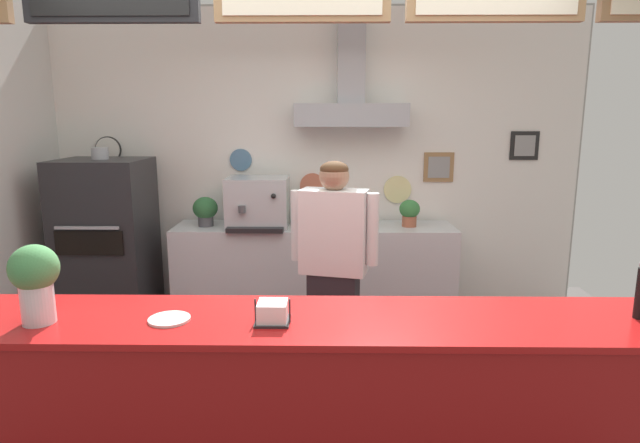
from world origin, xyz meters
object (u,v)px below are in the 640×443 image
potted_sage (361,211)px  espresso_machine (258,202)px  pizza_oven (108,247)px  potted_basil (305,211)px  condiment_plate (169,319)px  potted_rosemary (205,210)px  potted_oregano (410,212)px  basil_vase (35,281)px  shop_worker (334,272)px  napkin_holder (273,313)px

potted_sage → espresso_machine: bearing=179.9°
pizza_oven → potted_basil: size_ratio=6.83×
potted_sage → condiment_plate: bearing=-112.6°
potted_rosemary → potted_oregano: (1.82, 0.01, -0.01)m
basil_vase → condiment_plate: (0.56, 0.03, -0.19)m
espresso_machine → condiment_plate: size_ratio=2.90×
shop_worker → condiment_plate: shop_worker is taller
napkin_holder → condiment_plate: bearing=178.3°
shop_worker → potted_sage: shop_worker is taller
condiment_plate → pizza_oven: bearing=118.6°
espresso_machine → condiment_plate: 2.40m
shop_worker → napkin_holder: shop_worker is taller
potted_basil → pizza_oven: bearing=-173.0°
pizza_oven → shop_worker: size_ratio=1.02×
espresso_machine → potted_oregano: size_ratio=2.23×
shop_worker → espresso_machine: size_ratio=3.01×
espresso_machine → potted_oregano: espresso_machine is taller
napkin_holder → basil_vase: 1.04m
shop_worker → potted_sage: bearing=-88.6°
potted_basil → condiment_plate: (-0.50, -2.45, -0.05)m
shop_worker → basil_vase: (-1.31, -1.25, 0.33)m
napkin_holder → pizza_oven: bearing=126.7°
espresso_machine → potted_basil: 0.42m
espresso_machine → potted_rosemary: bearing=179.2°
potted_oregano → basil_vase: 3.16m
basil_vase → condiment_plate: size_ratio=1.91×
shop_worker → condiment_plate: 1.43m
shop_worker → potted_basil: 1.28m
napkin_holder → potted_rosemary: bearing=109.3°
espresso_machine → potted_oregano: (1.35, 0.02, -0.08)m
shop_worker → condiment_plate: (-0.75, -1.21, 0.14)m
condiment_plate → potted_oregano: bearing=59.3°
potted_basil → napkin_holder: (-0.04, -2.47, -0.02)m
potted_basil → potted_sage: bearing=-6.8°
basil_vase → pizza_oven: bearing=106.1°
potted_sage → napkin_holder: bearing=-102.5°
potted_rosemary → potted_oregano: bearing=0.3°
potted_sage → pizza_oven: bearing=-176.1°
shop_worker → potted_rosemary: shop_worker is taller
potted_oregano → basil_vase: (-2.00, -2.45, 0.13)m
potted_rosemary → napkin_holder: size_ratio=1.65×
pizza_oven → condiment_plate: 2.56m
pizza_oven → potted_basil: bearing=7.0°
espresso_machine → potted_basil: espresso_machine is taller
potted_basil → basil_vase: size_ratio=0.68×
potted_rosemary → basil_vase: size_ratio=0.74×
pizza_oven → napkin_holder: bearing=-53.3°
pizza_oven → potted_sage: pizza_oven is taller
potted_oregano → napkin_holder: size_ratio=1.51×
pizza_oven → shop_worker: bearing=-27.6°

